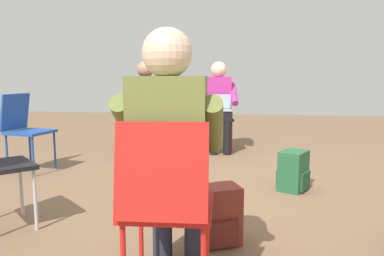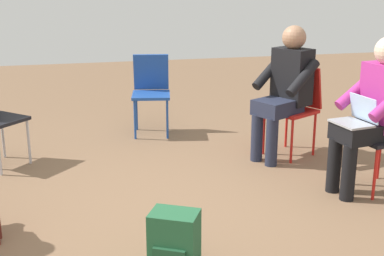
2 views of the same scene
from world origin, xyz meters
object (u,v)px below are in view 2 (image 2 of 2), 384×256
at_px(chair_west, 151,88).
at_px(chair_northwest, 295,104).
at_px(person_with_laptop, 374,108).
at_px(backpack_by_empty_chair, 174,244).
at_px(person_in_black, 285,86).

bearing_deg(chair_west, chair_northwest, 150.86).
bearing_deg(person_with_laptop, backpack_by_empty_chair, 105.46).
relative_size(chair_west, chair_northwest, 1.00).
relative_size(chair_northwest, backpack_by_empty_chair, 2.36).
bearing_deg(chair_west, person_in_black, 145.12).
height_order(person_with_laptop, backpack_by_empty_chair, person_with_laptop).
bearing_deg(backpack_by_empty_chair, chair_west, 173.72).
bearing_deg(person_in_black, chair_northwest, -90.00).
xyz_separation_m(chair_northwest, backpack_by_empty_chair, (1.81, -1.54, -0.34)).
height_order(chair_west, person_with_laptop, person_with_laptop).
xyz_separation_m(chair_west, chair_northwest, (1.01, 1.23, 0.00)).
bearing_deg(person_with_laptop, chair_northwest, 1.98).
distance_m(chair_west, person_with_laptop, 2.48).
bearing_deg(chair_northwest, person_in_black, 90.00).
distance_m(person_in_black, backpack_by_empty_chair, 2.28).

